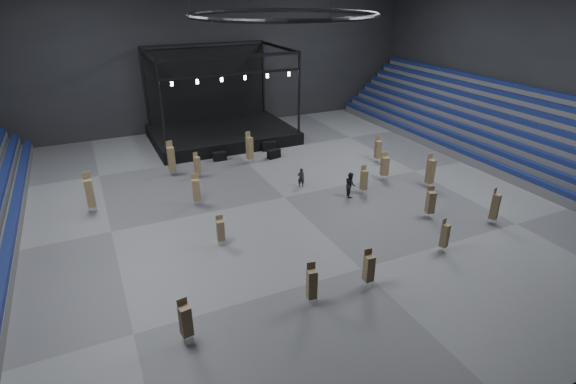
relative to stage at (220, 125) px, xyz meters
name	(u,v)px	position (x,y,z in m)	size (l,w,h in m)	color
floor	(284,197)	(0.00, -16.24, -1.45)	(50.00, 50.00, 0.00)	#525255
wall_back	(202,44)	(0.00, 4.76, 7.55)	(50.00, 0.20, 18.00)	black
wall_right	(538,56)	(25.00, -16.24, 7.55)	(0.20, 42.00, 18.00)	black
bleachers_right	(505,137)	(22.94, -16.24, 0.28)	(7.20, 40.00, 6.40)	#474749
stage	(220,125)	(0.00, 0.00, 0.00)	(14.00, 10.00, 9.20)	black
truss_ring	(284,14)	(0.00, -16.24, 11.55)	(12.30, 12.30, 5.15)	black
flight_case_left	(220,156)	(-2.07, -6.45, -1.05)	(1.20, 0.60, 0.80)	black
flight_case_mid	(274,154)	(2.72, -7.98, -1.05)	(1.20, 0.60, 0.80)	black
flight_case_right	(269,146)	(3.12, -5.88, -0.99)	(1.38, 0.69, 0.92)	black
chair_stack_0	(430,171)	(11.19, -19.46, 0.01)	(0.62, 0.62, 2.86)	silver
chair_stack_1	(495,206)	(11.04, -25.95, -0.12)	(0.60, 0.60, 2.63)	silver
chair_stack_2	(196,189)	(-6.33, -14.71, -0.17)	(0.64, 0.64, 2.42)	silver
chair_stack_3	(378,149)	(10.80, -12.98, -0.18)	(0.57, 0.57, 2.43)	silver
chair_stack_4	(385,166)	(8.88, -16.65, -0.18)	(0.64, 0.64, 2.38)	silver
chair_stack_5	(364,179)	(5.82, -18.20, -0.26)	(0.50, 0.50, 2.30)	silver
chair_stack_6	(312,283)	(-3.98, -28.22, -0.23)	(0.53, 0.53, 2.36)	silver
chair_stack_7	(185,320)	(-10.31, -28.22, -0.25)	(0.55, 0.55, 2.28)	silver
chair_stack_8	(220,230)	(-6.43, -20.88, -0.38)	(0.50, 0.50, 2.02)	silver
chair_stack_9	(171,158)	(-6.75, -8.22, 0.08)	(0.56, 0.56, 3.00)	silver
chair_stack_10	(90,192)	(-13.36, -12.61, 0.06)	(0.54, 0.54, 2.98)	silver
chair_stack_11	(250,147)	(0.24, -8.22, 0.02)	(0.60, 0.60, 2.90)	silver
chair_stack_12	(197,165)	(-4.93, -9.59, -0.32)	(0.53, 0.53, 2.18)	silver
chair_stack_13	(369,267)	(-0.58, -28.22, -0.27)	(0.50, 0.50, 2.24)	silver
chair_stack_14	(445,235)	(5.54, -27.23, -0.32)	(0.53, 0.53, 2.20)	silver
chair_stack_15	(431,202)	(7.72, -23.49, -0.21)	(0.64, 0.64, 2.35)	silver
man_center	(301,178)	(2.04, -15.00, -0.66)	(0.58, 0.38, 1.58)	black
crew_member	(350,184)	(4.65, -18.15, -0.48)	(0.94, 0.73, 1.94)	black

